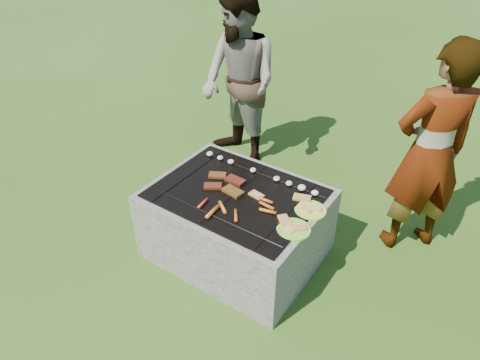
% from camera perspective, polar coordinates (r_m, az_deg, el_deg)
% --- Properties ---
extents(lawn, '(60.00, 60.00, 0.00)m').
position_cam_1_polar(lawn, '(3.65, -0.45, -9.44)').
color(lawn, '#284711').
rests_on(lawn, ground).
extents(fire_pit, '(1.30, 1.00, 0.62)m').
position_cam_1_polar(fire_pit, '(3.46, -0.47, -6.09)').
color(fire_pit, '#A19B8F').
rests_on(fire_pit, ground).
extents(mushrooms, '(1.06, 0.06, 0.04)m').
position_cam_1_polar(mushrooms, '(3.43, 3.09, 0.87)').
color(mushrooms, beige).
rests_on(mushrooms, fire_pit).
extents(pork_slabs, '(0.40, 0.28, 0.02)m').
position_cam_1_polar(pork_slabs, '(3.33, -1.81, -0.50)').
color(pork_slabs, '#A04B1D').
rests_on(pork_slabs, fire_pit).
extents(sausages, '(0.52, 0.42, 0.03)m').
position_cam_1_polar(sausages, '(3.08, -0.59, -3.80)').
color(sausages, red).
rests_on(sausages, fire_pit).
extents(bread_on_grate, '(0.45, 0.42, 0.02)m').
position_cam_1_polar(bread_on_grate, '(3.14, 5.91, -3.18)').
color(bread_on_grate, tan).
rests_on(bread_on_grate, fire_pit).
extents(plate_far, '(0.23, 0.23, 0.03)m').
position_cam_1_polar(plate_far, '(3.13, 9.36, -3.99)').
color(plate_far, '#FDFF3C').
rests_on(plate_far, fire_pit).
extents(plate_near, '(0.26, 0.26, 0.03)m').
position_cam_1_polar(plate_near, '(2.95, 7.20, -6.53)').
color(plate_near, '#B1E236').
rests_on(plate_near, fire_pit).
extents(cook, '(0.75, 0.75, 1.76)m').
position_cam_1_polar(cook, '(3.52, 23.97, 3.23)').
color(cook, gray).
rests_on(cook, ground).
extents(bystander, '(1.07, 0.96, 1.81)m').
position_cam_1_polar(bystander, '(4.38, -0.10, 12.80)').
color(bystander, '#A59C89').
rests_on(bystander, ground).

